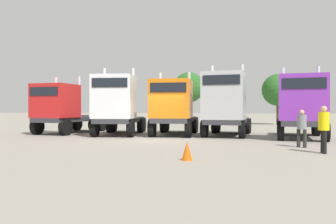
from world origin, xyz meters
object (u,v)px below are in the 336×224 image
Objects in this scene: semi_truck_red at (62,108)px; semi_truck_silver at (225,104)px; visitor_with_camera at (302,126)px; semi_truck_orange at (173,107)px; semi_truck_purple at (301,106)px; semi_truck_white at (117,105)px; traffic_cone_far at (187,151)px; visitor_in_hivis at (324,126)px.

semi_truck_red is 0.98× the size of semi_truck_silver.
visitor_with_camera is (14.61, -4.74, -0.79)m from semi_truck_red.
semi_truck_purple is at bearing 80.83° from semi_truck_orange.
semi_truck_white is (4.20, -0.54, 0.18)m from semi_truck_red.
semi_truck_red reaches higher than visitor_with_camera.
semi_truck_white is at bearing -81.59° from semi_truck_orange.
semi_truck_orange is at bearing 93.34° from semi_truck_white.
semi_truck_silver reaches higher than semi_truck_orange.
semi_truck_orange is at bearing -91.00° from semi_truck_purple.
semi_truck_purple is at bearing 83.26° from semi_truck_silver.
semi_truck_white reaches higher than traffic_cone_far.
visitor_with_camera is 6.47m from traffic_cone_far.
semi_truck_silver is 3.35× the size of visitor_in_hivis.
semi_truck_red reaches higher than visitor_in_hivis.
visitor_with_camera is (6.91, -4.96, -0.86)m from semi_truck_orange.
visitor_in_hivis is (7.43, -6.85, -0.75)m from semi_truck_orange.
semi_truck_orange is 7.53m from semi_truck_purple.
visitor_with_camera is at bearing 59.11° from semi_truck_white.
semi_truck_white is 1.04× the size of semi_truck_silver.
semi_truck_white is 11.26m from visitor_with_camera.
semi_truck_white reaches higher than visitor_with_camera.
visitor_with_camera is (-0.59, -4.26, -0.88)m from semi_truck_purple.
visitor_in_hivis is (-0.07, -6.15, -0.78)m from semi_truck_purple.
semi_truck_silver reaches higher than semi_truck_purple.
semi_truck_orange is 3.27m from semi_truck_silver.
traffic_cone_far is at bearing -23.80° from semi_truck_purple.
visitor_in_hivis is 5.65m from traffic_cone_far.
visitor_with_camera is (3.65, -5.08, -1.03)m from semi_truck_silver.
visitor_in_hivis reaches higher than visitor_with_camera.
semi_truck_purple is (15.20, -0.48, 0.09)m from semi_truck_red.
semi_truck_purple is at bearing 93.52° from semi_truck_red.
semi_truck_purple is 4.39m from visitor_with_camera.
semi_truck_red is 3.60× the size of visitor_with_camera.
semi_truck_silver is at bearing -59.97° from visitor_in_hivis.
visitor_in_hivis is at bearing 43.46° from semi_truck_orange.
semi_truck_red is 4.24m from semi_truck_white.
semi_truck_orange is (7.69, 0.22, 0.07)m from semi_truck_red.
semi_truck_purple is (4.24, -0.82, -0.15)m from semi_truck_silver.
visitor_with_camera reaches higher than traffic_cone_far.
traffic_cone_far is at bearing 25.33° from semi_truck_white.
traffic_cone_far is (-4.26, -4.82, -0.64)m from visitor_with_camera.
semi_truck_silver is (10.95, 0.34, 0.24)m from semi_truck_red.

